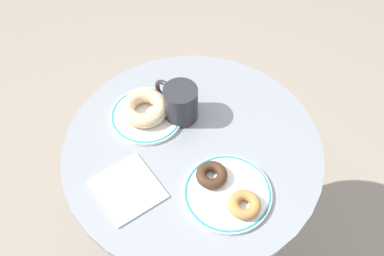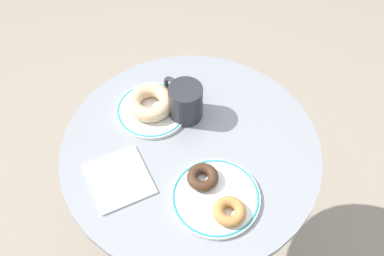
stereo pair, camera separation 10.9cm
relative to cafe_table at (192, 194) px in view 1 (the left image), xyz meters
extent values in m
cylinder|color=gray|center=(0.00, 0.00, 0.23)|extent=(0.65, 0.65, 0.02)
cylinder|color=gray|center=(0.00, 0.00, -0.12)|extent=(0.06, 0.06, 0.68)
cylinder|color=gray|center=(0.00, 0.00, -0.47)|extent=(0.36, 0.36, 0.03)
cylinder|color=white|center=(-0.15, -0.02, 0.25)|extent=(0.19, 0.19, 0.01)
torus|color=teal|center=(-0.15, -0.02, 0.25)|extent=(0.18, 0.18, 0.01)
cylinder|color=white|center=(0.15, -0.04, 0.25)|extent=(0.20, 0.20, 0.01)
torus|color=teal|center=(0.15, -0.04, 0.25)|extent=(0.20, 0.20, 0.01)
torus|color=#E0B789|center=(-0.16, -0.02, 0.27)|extent=(0.15, 0.15, 0.04)
torus|color=#BC7F42|center=(0.20, -0.04, 0.27)|extent=(0.10, 0.10, 0.02)
torus|color=#422819|center=(0.10, -0.04, 0.27)|extent=(0.10, 0.10, 0.02)
cube|color=white|center=(-0.02, -0.19, 0.25)|extent=(0.17, 0.16, 0.01)
cylinder|color=#28282D|center=(-0.09, 0.05, 0.29)|extent=(0.09, 0.09, 0.10)
torus|color=#28282D|center=(-0.14, 0.05, 0.30)|extent=(0.08, 0.02, 0.08)
camera|label=1|loc=(0.45, -0.44, 1.16)|focal=41.83mm
camera|label=2|loc=(0.52, -0.36, 1.16)|focal=41.83mm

